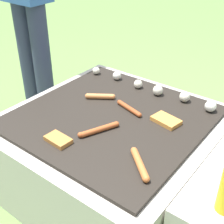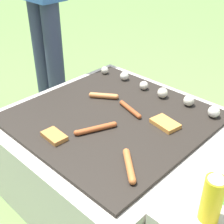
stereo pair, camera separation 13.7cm
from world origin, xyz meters
name	(u,v)px [view 2 (the right image)]	position (x,y,z in m)	size (l,w,h in m)	color
ground_plane	(112,184)	(0.00, 0.00, 0.00)	(14.00, 14.00, 0.00)	#608442
grill	(112,152)	(0.00, 0.00, 0.22)	(0.96, 0.96, 0.45)	#B2AA9E
sausage_back_center	(129,166)	(0.31, -0.23, 0.46)	(0.15, 0.14, 0.03)	#B7602D
sausage_back_right	(104,96)	(-0.15, 0.10, 0.46)	(0.14, 0.10, 0.03)	#C6753D
sausage_back_left	(96,129)	(0.04, -0.14, 0.46)	(0.09, 0.19, 0.02)	#A34C23
sausage_front_center	(130,109)	(0.04, 0.09, 0.46)	(0.17, 0.06, 0.02)	#93421E
bread_slice_left	(165,124)	(0.23, 0.11, 0.46)	(0.14, 0.10, 0.02)	#D18438
bread_slice_right	(54,136)	(-0.05, -0.30, 0.46)	(0.12, 0.08, 0.02)	#B27033
mushroom_row	(161,91)	(0.05, 0.33, 0.48)	(0.78, 0.08, 0.06)	beige
condiment_bottle	(213,197)	(0.64, -0.23, 0.54)	(0.07, 0.07, 0.20)	gold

